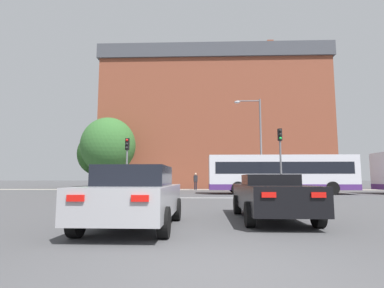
% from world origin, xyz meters
% --- Properties ---
extents(ground_plane, '(400.00, 400.00, 0.00)m').
position_xyz_m(ground_plane, '(0.00, 0.00, 0.00)').
color(ground_plane, '#474749').
extents(stop_line_strip, '(7.62, 0.30, 0.01)m').
position_xyz_m(stop_line_strip, '(0.00, 15.16, 0.00)').
color(stop_line_strip, silver).
rests_on(stop_line_strip, ground_plane).
extents(far_pavement, '(68.47, 2.50, 0.01)m').
position_xyz_m(far_pavement, '(0.00, 29.49, 0.01)').
color(far_pavement, gray).
rests_on(far_pavement, ground_plane).
extents(brick_civic_building, '(30.04, 15.18, 21.13)m').
position_xyz_m(brick_civic_building, '(1.42, 39.56, 9.27)').
color(brick_civic_building, brown).
rests_on(brick_civic_building, ground_plane).
extents(car_saloon_left, '(2.08, 4.27, 1.52)m').
position_xyz_m(car_saloon_left, '(-1.89, 3.47, 0.78)').
color(car_saloon_left, '#9E9EA3').
rests_on(car_saloon_left, ground_plane).
extents(car_roadster_right, '(1.93, 4.63, 1.33)m').
position_xyz_m(car_roadster_right, '(1.82, 5.04, 0.70)').
color(car_roadster_right, black).
rests_on(car_roadster_right, ground_plane).
extents(bus_crossing_lead, '(11.41, 2.70, 3.04)m').
position_xyz_m(bus_crossing_lead, '(6.04, 20.19, 1.63)').
color(bus_crossing_lead, silver).
rests_on(bus_crossing_lead, ground_plane).
extents(traffic_light_near_left, '(0.26, 0.31, 3.96)m').
position_xyz_m(traffic_light_near_left, '(-5.32, 16.04, 2.67)').
color(traffic_light_near_left, slate).
rests_on(traffic_light_near_left, ground_plane).
extents(traffic_light_far_right, '(0.26, 0.31, 3.82)m').
position_xyz_m(traffic_light_far_right, '(4.68, 28.70, 2.59)').
color(traffic_light_far_right, slate).
rests_on(traffic_light_far_right, ground_plane).
extents(traffic_light_near_right, '(0.26, 0.31, 4.50)m').
position_xyz_m(traffic_light_near_right, '(4.92, 15.65, 3.01)').
color(traffic_light_near_right, slate).
rests_on(traffic_light_near_right, ground_plane).
extents(street_lamp_junction, '(2.32, 0.36, 8.13)m').
position_xyz_m(street_lamp_junction, '(4.49, 21.65, 4.92)').
color(street_lamp_junction, slate).
rests_on(street_lamp_junction, ground_plane).
extents(pedestrian_waiting, '(0.40, 0.46, 1.85)m').
position_xyz_m(pedestrian_waiting, '(2.71, 30.32, 1.10)').
color(pedestrian_waiting, black).
rests_on(pedestrian_waiting, ground_plane).
extents(pedestrian_walking_east, '(0.45, 0.32, 1.84)m').
position_xyz_m(pedestrian_walking_east, '(-0.94, 29.02, 1.10)').
color(pedestrian_walking_east, black).
rests_on(pedestrian_walking_east, ground_plane).
extents(pedestrian_walking_west, '(0.41, 0.25, 1.59)m').
position_xyz_m(pedestrian_walking_west, '(-9.20, 29.90, 0.92)').
color(pedestrian_walking_west, black).
rests_on(pedestrian_walking_west, ground_plane).
extents(tree_by_building, '(6.09, 6.09, 8.13)m').
position_xyz_m(tree_by_building, '(-10.83, 29.26, 4.93)').
color(tree_by_building, '#4C3823').
rests_on(tree_by_building, ground_plane).
extents(tree_kerbside, '(5.26, 5.26, 7.13)m').
position_xyz_m(tree_kerbside, '(-13.25, 33.21, 4.36)').
color(tree_kerbside, '#4C3823').
rests_on(tree_kerbside, ground_plane).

